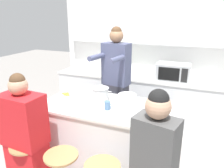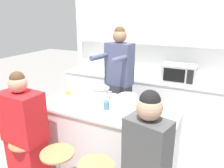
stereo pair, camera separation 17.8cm
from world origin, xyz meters
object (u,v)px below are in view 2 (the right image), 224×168
Objects in this scene: bar_stool_leftmost at (29,166)px; coffee_cup_near at (106,105)px; kitchen_island at (109,139)px; microwave at (179,73)px; cooking_pot at (101,94)px; person_wrapped_blanket at (25,138)px; fruit_bowl at (128,98)px; banana_bunch at (68,93)px; potted_plant at (129,66)px; person_cooking at (119,88)px.

bar_stool_leftmost is 6.42× the size of coffee_cup_near.
microwave is at bearing 70.36° from kitchen_island.
person_wrapped_blanket is at bearing -122.70° from cooking_pot.
banana_bunch is (-0.83, -0.12, -0.02)m from fruit_bowl.
potted_plant is at bearing 110.95° from fruit_bowl.
person_cooking is at bearing -78.09° from potted_plant.
kitchen_island is at bearing -67.25° from person_cooking.
bar_stool_leftmost is 1.03m from banana_bunch.
potted_plant is at bearing 85.51° from person_wrapped_blanket.
cooking_pot is (0.49, 0.84, 0.68)m from bar_stool_leftmost.
person_cooking is at bearing 50.36° from banana_bunch.
bar_stool_leftmost is at bearing -45.45° from person_wrapped_blanket.
person_wrapped_blanket reaches higher than coffee_cup_near.
fruit_bowl reaches higher than banana_bunch.
potted_plant is (0.29, 2.31, 0.71)m from bar_stool_leftmost.
bar_stool_leftmost is 2.18× the size of cooking_pot.
fruit_bowl is 1.45m from potted_plant.
cooking_pot reaches higher than fruit_bowl.
cooking_pot is 2.95× the size of coffee_cup_near.
kitchen_island is at bearing -35.22° from cooking_pot.
kitchen_island is 1.73m from potted_plant.
person_wrapped_blanket is (-0.51, -1.39, -0.23)m from person_cooking.
banana_bunch is 1.51m from potted_plant.
cooking_pot reaches higher than kitchen_island.
banana_bunch reaches higher than kitchen_island.
microwave reaches higher than potted_plant.
potted_plant is (0.32, 2.28, 0.37)m from person_wrapped_blanket.
cooking_pot is at bearing -160.71° from fruit_bowl.
potted_plant reaches higher than kitchen_island.
potted_plant is at bearing 103.03° from coffee_cup_near.
fruit_bowl is (0.32, 0.11, -0.04)m from cooking_pot.
microwave is at bearing 72.19° from coffee_cup_near.
fruit_bowl is (0.81, 0.95, 0.64)m from bar_stool_leftmost.
microwave is (1.23, 1.43, 0.08)m from banana_bunch.
cooking_pot reaches higher than banana_bunch.
banana_bunch is (-0.70, 0.22, -0.03)m from coffee_cup_near.
person_wrapped_blanket is at bearing -135.37° from kitchen_island.
microwave is at bearing 64.32° from person_wrapped_blanket.
bar_stool_leftmost is at bearing -97.26° from potted_plant.
bar_stool_leftmost is 1.40m from fruit_bowl.
person_wrapped_blanket reaches higher than banana_bunch.
kitchen_island is at bearing -109.64° from microwave.
microwave is (1.24, 2.23, 0.35)m from person_wrapped_blanket.
kitchen_island is 7.13× the size of fruit_bowl.
fruit_bowl is 2.27× the size of coffee_cup_near.
bar_stool_leftmost is at bearing -88.99° from banana_bunch.
potted_plant is (-0.39, 1.70, 0.07)m from coffee_cup_near.
kitchen_island is at bearing 48.12° from person_wrapped_blanket.
cooking_pot is at bearing -117.06° from microwave.
coffee_cup_near reaches higher than banana_bunch.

